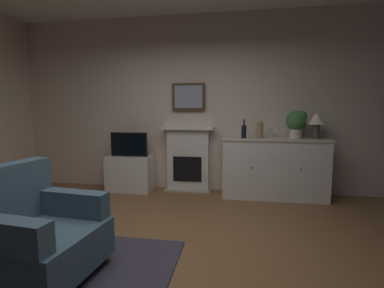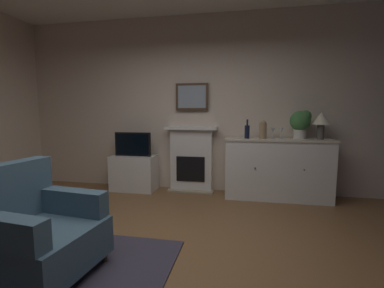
{
  "view_description": "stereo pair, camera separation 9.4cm",
  "coord_description": "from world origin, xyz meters",
  "px_view_note": "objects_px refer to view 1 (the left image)",
  "views": [
    {
      "loc": [
        0.66,
        -2.15,
        1.33
      ],
      "look_at": [
        0.23,
        0.6,
        1.0
      ],
      "focal_mm": 24.8,
      "sensor_mm": 36.0,
      "label": 1
    },
    {
      "loc": [
        0.75,
        -2.13,
        1.33
      ],
      "look_at": [
        0.23,
        0.6,
        1.0
      ],
      "focal_mm": 24.8,
      "sensor_mm": 36.0,
      "label": 2
    }
  ],
  "objects_px": {
    "sideboard_cabinet": "(274,168)",
    "armchair": "(36,233)",
    "framed_picture": "(188,97)",
    "wine_bottle": "(244,131)",
    "vase_decorative": "(260,129)",
    "tv_set": "(129,144)",
    "table_lamp": "(317,120)",
    "potted_plant_small": "(297,122)",
    "wine_glass_left": "(269,130)",
    "fireplace_unit": "(188,159)",
    "tv_cabinet": "(130,173)",
    "wine_glass_center": "(277,131)"
  },
  "relations": [
    {
      "from": "framed_picture",
      "to": "wine_bottle",
      "type": "xyz_separation_m",
      "value": [
        0.91,
        -0.27,
        -0.55
      ]
    },
    {
      "from": "framed_picture",
      "to": "table_lamp",
      "type": "relative_size",
      "value": 1.38
    },
    {
      "from": "framed_picture",
      "to": "wine_bottle",
      "type": "height_order",
      "value": "framed_picture"
    },
    {
      "from": "wine_glass_center",
      "to": "vase_decorative",
      "type": "bearing_deg",
      "value": -172.09
    },
    {
      "from": "tv_cabinet",
      "to": "armchair",
      "type": "xyz_separation_m",
      "value": [
        0.2,
        -2.44,
        0.08
      ]
    },
    {
      "from": "sideboard_cabinet",
      "to": "tv_cabinet",
      "type": "distance_m",
      "value": 2.36
    },
    {
      "from": "vase_decorative",
      "to": "fireplace_unit",
      "type": "bearing_deg",
      "value": 168.8
    },
    {
      "from": "fireplace_unit",
      "to": "sideboard_cabinet",
      "type": "height_order",
      "value": "fireplace_unit"
    },
    {
      "from": "wine_bottle",
      "to": "potted_plant_small",
      "type": "bearing_deg",
      "value": 6.82
    },
    {
      "from": "fireplace_unit",
      "to": "sideboard_cabinet",
      "type": "xyz_separation_m",
      "value": [
        1.38,
        -0.18,
        -0.08
      ]
    },
    {
      "from": "wine_bottle",
      "to": "armchair",
      "type": "xyz_separation_m",
      "value": [
        -1.69,
        -2.38,
        -0.66
      ]
    },
    {
      "from": "wine_glass_left",
      "to": "vase_decorative",
      "type": "bearing_deg",
      "value": -155.07
    },
    {
      "from": "wine_glass_left",
      "to": "armchair",
      "type": "xyz_separation_m",
      "value": [
        -2.08,
        -2.45,
        -0.68
      ]
    },
    {
      "from": "vase_decorative",
      "to": "tv_set",
      "type": "distance_m",
      "value": 2.14
    },
    {
      "from": "tv_set",
      "to": "armchair",
      "type": "xyz_separation_m",
      "value": [
        0.2,
        -2.42,
        -0.42
      ]
    },
    {
      "from": "tv_set",
      "to": "armchair",
      "type": "relative_size",
      "value": 0.67
    },
    {
      "from": "table_lamp",
      "to": "potted_plant_small",
      "type": "distance_m",
      "value": 0.28
    },
    {
      "from": "armchair",
      "to": "wine_glass_center",
      "type": "bearing_deg",
      "value": 47.76
    },
    {
      "from": "framed_picture",
      "to": "armchair",
      "type": "xyz_separation_m",
      "value": [
        -0.78,
        -2.65,
        -1.21
      ]
    },
    {
      "from": "wine_glass_left",
      "to": "tv_set",
      "type": "distance_m",
      "value": 2.29
    },
    {
      "from": "sideboard_cabinet",
      "to": "tv_set",
      "type": "relative_size",
      "value": 2.57
    },
    {
      "from": "sideboard_cabinet",
      "to": "tv_set",
      "type": "distance_m",
      "value": 2.38
    },
    {
      "from": "fireplace_unit",
      "to": "table_lamp",
      "type": "relative_size",
      "value": 2.75
    },
    {
      "from": "fireplace_unit",
      "to": "vase_decorative",
      "type": "bearing_deg",
      "value": -11.2
    },
    {
      "from": "framed_picture",
      "to": "wine_glass_left",
      "type": "relative_size",
      "value": 3.33
    },
    {
      "from": "framed_picture",
      "to": "wine_glass_left",
      "type": "bearing_deg",
      "value": -8.71
    },
    {
      "from": "table_lamp",
      "to": "tv_cabinet",
      "type": "relative_size",
      "value": 0.53
    },
    {
      "from": "vase_decorative",
      "to": "potted_plant_small",
      "type": "xyz_separation_m",
      "value": [
        0.56,
        0.1,
        0.12
      ]
    },
    {
      "from": "fireplace_unit",
      "to": "sideboard_cabinet",
      "type": "relative_size",
      "value": 0.69
    },
    {
      "from": "table_lamp",
      "to": "armchair",
      "type": "xyz_separation_m",
      "value": [
        -2.75,
        -2.42,
        -0.83
      ]
    },
    {
      "from": "potted_plant_small",
      "to": "wine_glass_left",
      "type": "bearing_deg",
      "value": -176.76
    },
    {
      "from": "table_lamp",
      "to": "wine_bottle",
      "type": "distance_m",
      "value": 1.08
    },
    {
      "from": "wine_bottle",
      "to": "wine_glass_left",
      "type": "height_order",
      "value": "wine_bottle"
    },
    {
      "from": "wine_bottle",
      "to": "wine_glass_center",
      "type": "bearing_deg",
      "value": 4.15
    },
    {
      "from": "fireplace_unit",
      "to": "armchair",
      "type": "height_order",
      "value": "fireplace_unit"
    },
    {
      "from": "fireplace_unit",
      "to": "tv_cabinet",
      "type": "xyz_separation_m",
      "value": [
        -0.98,
        -0.16,
        -0.25
      ]
    },
    {
      "from": "sideboard_cabinet",
      "to": "wine_glass_center",
      "type": "bearing_deg",
      "value": -22.19
    },
    {
      "from": "tv_cabinet",
      "to": "table_lamp",
      "type": "bearing_deg",
      "value": -0.29
    },
    {
      "from": "sideboard_cabinet",
      "to": "armchair",
      "type": "distance_m",
      "value": 3.25
    },
    {
      "from": "fireplace_unit",
      "to": "wine_glass_center",
      "type": "height_order",
      "value": "wine_glass_center"
    },
    {
      "from": "table_lamp",
      "to": "wine_glass_center",
      "type": "distance_m",
      "value": 0.58
    },
    {
      "from": "table_lamp",
      "to": "tv_set",
      "type": "bearing_deg",
      "value": -179.84
    },
    {
      "from": "wine_glass_left",
      "to": "wine_glass_center",
      "type": "relative_size",
      "value": 1.0
    },
    {
      "from": "wine_glass_center",
      "to": "potted_plant_small",
      "type": "relative_size",
      "value": 0.38
    },
    {
      "from": "fireplace_unit",
      "to": "framed_picture",
      "type": "relative_size",
      "value": 2.0
    },
    {
      "from": "framed_picture",
      "to": "wine_bottle",
      "type": "distance_m",
      "value": 1.1
    },
    {
      "from": "wine_glass_left",
      "to": "tv_cabinet",
      "type": "height_order",
      "value": "wine_glass_left"
    },
    {
      "from": "table_lamp",
      "to": "wine_bottle",
      "type": "height_order",
      "value": "table_lamp"
    },
    {
      "from": "wine_glass_center",
      "to": "tv_set",
      "type": "bearing_deg",
      "value": 179.89
    },
    {
      "from": "framed_picture",
      "to": "tv_cabinet",
      "type": "bearing_deg",
      "value": -167.99
    }
  ]
}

